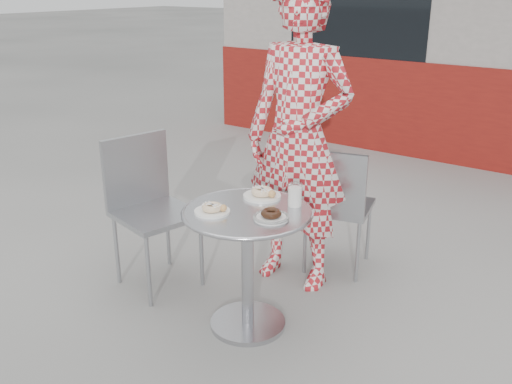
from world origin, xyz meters
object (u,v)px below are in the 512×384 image
Objects in this scene: chair_far at (337,231)px; seated_person at (299,139)px; plate_checker at (271,216)px; chair_left at (157,242)px; bistro_table at (247,240)px; plate_far at (263,194)px; milk_cup at (295,196)px; plate_near at (213,209)px.

seated_person is at bearing 48.96° from chair_far.
chair_left is at bearing 175.24° from plate_checker.
bistro_table is 0.28m from plate_far.
seated_person is (-0.14, -0.28, 0.65)m from chair_far.
bistro_table is 0.24m from plate_checker.
plate_far is (-0.04, 0.20, 0.19)m from bistro_table.
bistro_table is 5.66× the size of milk_cup.
seated_person reaches higher than chair_left.
plate_checker is (0.20, -0.22, -0.01)m from plate_far.
plate_far is 0.30m from plate_checker.
chair_far reaches higher than bistro_table.
chair_far is at bearing -30.42° from chair_left.
seated_person is 8.90× the size of plate_far.
chair_left reaches higher than milk_cup.
seated_person is at bearing -36.36° from chair_left.
plate_checker is at bearing 20.80° from plate_near.
plate_far is (0.04, -0.42, -0.21)m from seated_person.
plate_far is at bearing 179.00° from milk_cup.
chair_left is 0.76m from plate_near.
plate_near reaches higher than bistro_table.
plate_far is at bearing 133.22° from plate_checker.
plate_near is 1.02× the size of plate_checker.
chair_far is at bearing 98.19° from milk_cup.
plate_far reaches higher than plate_checker.
plate_checker is at bearing -90.80° from milk_cup.
plate_checker is 0.22m from milk_cup.
chair_far is at bearing 96.12° from plate_checker.
chair_far is at bearing 59.05° from seated_person.
milk_cup reaches higher than plate_checker.
seated_person is at bearing 110.66° from plate_checker.
plate_checker is (0.24, -0.63, -0.21)m from seated_person.
chair_left reaches higher than chair_far.
seated_person is 0.47m from plate_far.
chair_far is 1.02m from plate_checker.
chair_left is 0.98m from plate_checker.
chair_far is 0.91× the size of chair_left.
chair_left reaches higher than bistro_table.
seated_person reaches higher than plate_far.
chair_left is at bearing 163.37° from plate_near.
seated_person is 10.06× the size of plate_near.
bistro_table is at bearing -129.94° from milk_cup.
chair_left is at bearing -143.44° from seated_person.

